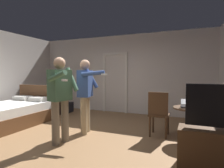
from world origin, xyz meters
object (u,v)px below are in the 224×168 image
object	(u,v)px
bed	(13,113)
side_table	(190,118)
bottle_on_table	(199,104)
suitcase_dark	(65,107)
suitcase_small	(58,108)
person_blue_shirt	(60,94)
laptop	(189,105)
wooden_chair	(159,112)
person_striped_shirt	(86,91)

from	to	relation	value
bed	side_table	bearing A→B (deg)	5.99
bottle_on_table	suitcase_dark	distance (m)	4.59
bed	suitcase_small	world-z (taller)	bed
suitcase_dark	person_blue_shirt	bearing A→B (deg)	-55.71
laptop	suitcase_dark	world-z (taller)	laptop
laptop	wooden_chair	size ratio (longest dim) A/B	0.35
bottle_on_table	suitcase_small	size ratio (longest dim) A/B	0.35
side_table	bottle_on_table	distance (m)	0.36
suitcase_dark	suitcase_small	bearing A→B (deg)	-99.19
side_table	person_striped_shirt	bearing A→B (deg)	-171.01
bottle_on_table	person_blue_shirt	bearing A→B (deg)	-157.77
person_striped_shirt	wooden_chair	bearing A→B (deg)	13.87
suitcase_dark	bottle_on_table	bearing A→B (deg)	-20.46
laptop	bed	bearing A→B (deg)	-174.52
bed	suitcase_small	bearing A→B (deg)	80.46
suitcase_dark	side_table	bearing A→B (deg)	-20.06
wooden_chair	suitcase_small	distance (m)	3.74
bed	wooden_chair	bearing A→B (deg)	7.59
suitcase_small	wooden_chair	bearing A→B (deg)	-29.41
side_table	person_striped_shirt	world-z (taller)	person_striped_shirt
wooden_chair	person_striped_shirt	size ratio (longest dim) A/B	0.58
bed	suitcase_dark	size ratio (longest dim) A/B	3.62
wooden_chair	person_striped_shirt	bearing A→B (deg)	-166.13
bed	side_table	world-z (taller)	bed
side_table	suitcase_small	size ratio (longest dim) A/B	1.12
laptop	suitcase_dark	distance (m)	4.42
wooden_chair	laptop	bearing A→B (deg)	-7.86
bottle_on_table	person_blue_shirt	distance (m)	2.71
bed	laptop	xyz separation A→B (m)	(4.45, 0.43, 0.45)
laptop	suitcase_small	world-z (taller)	laptop
bed	suitcase_small	xyz separation A→B (m)	(0.26, 1.55, -0.10)
side_table	person_striped_shirt	xyz separation A→B (m)	(-2.24, -0.35, 0.51)
bottle_on_table	person_striped_shirt	world-z (taller)	person_striped_shirt
bed	wooden_chair	distance (m)	3.88
laptop	wooden_chair	bearing A→B (deg)	172.14
bottle_on_table	suitcase_dark	world-z (taller)	bottle_on_table
bottle_on_table	person_striped_shirt	xyz separation A→B (m)	(-2.38, -0.27, 0.19)
person_blue_shirt	bed	bearing A→B (deg)	163.25
bottle_on_table	wooden_chair	distance (m)	0.83
side_table	suitcase_dark	world-z (taller)	side_table
side_table	wooden_chair	size ratio (longest dim) A/B	0.71
side_table	laptop	distance (m)	0.28
person_blue_shirt	person_striped_shirt	bearing A→B (deg)	80.61
laptop	bottle_on_table	size ratio (longest dim) A/B	1.56
person_blue_shirt	suitcase_small	world-z (taller)	person_blue_shirt
person_striped_shirt	suitcase_dark	distance (m)	2.72
laptop	person_striped_shirt	distance (m)	2.25
side_table	person_striped_shirt	distance (m)	2.33
wooden_chair	person_striped_shirt	world-z (taller)	person_striped_shirt
wooden_chair	person_striped_shirt	xyz separation A→B (m)	(-1.60, -0.40, 0.44)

